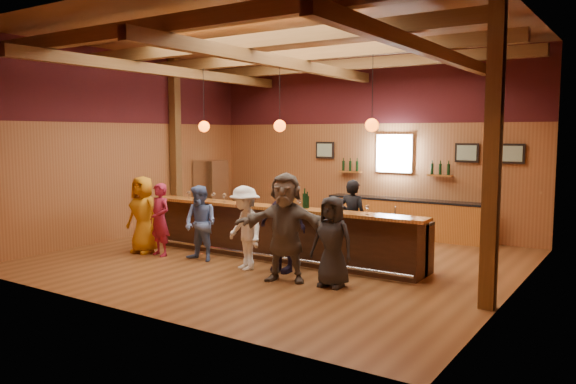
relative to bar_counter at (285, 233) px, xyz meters
name	(u,v)px	position (x,y,z in m)	size (l,w,h in m)	color
room	(281,100)	(-0.02, -0.09, 2.69)	(9.04, 9.00, 4.52)	brown
bar_counter	(285,233)	(0.00, 0.00, 0.00)	(6.30, 1.07, 1.11)	black
back_bar_cabinet	(405,218)	(1.18, 3.57, -0.05)	(4.00, 0.52, 0.95)	#914D1A
window	(394,153)	(0.78, 3.80, 1.53)	(0.95, 0.09, 0.95)	silver
framed_pictures	(428,152)	(1.65, 3.79, 1.58)	(5.35, 0.05, 0.45)	black
wine_shelves	(393,171)	(0.78, 3.73, 1.10)	(3.00, 0.18, 0.30)	#914D1A
pendant_lights	(280,125)	(-0.02, -0.15, 2.19)	(4.24, 0.24, 1.37)	black
stainless_fridge	(211,192)	(-4.12, 2.45, 0.38)	(0.70, 0.70, 1.80)	silver
customer_orange	(143,215)	(-2.82, -1.24, 0.30)	(0.80, 0.52, 1.65)	#BC7611
customer_redvest	(160,220)	(-2.30, -1.24, 0.24)	(0.55, 0.36, 1.52)	maroon
customer_denim	(201,223)	(-1.26, -1.14, 0.24)	(0.74, 0.58, 1.52)	#5570AB
customer_white	(245,228)	(-0.08, -1.23, 0.27)	(1.02, 0.59, 1.58)	white
customer_navy	(283,227)	(0.59, -0.96, 0.31)	(0.98, 0.41, 1.67)	#231B36
customer_brown	(285,227)	(1.01, -1.50, 0.42)	(1.75, 0.56, 1.89)	#60574D
customer_dark	(332,242)	(1.86, -1.36, 0.24)	(0.74, 0.48, 1.52)	#232326
bartender	(352,219)	(1.15, 0.78, 0.29)	(0.59, 0.39, 1.62)	black
ice_bucket	(291,201)	(0.29, -0.19, 0.70)	(0.20, 0.20, 0.21)	brown
bottle_a	(307,202)	(0.69, -0.24, 0.71)	(0.07, 0.07, 0.32)	black
bottle_b	(305,200)	(0.63, -0.25, 0.74)	(0.08, 0.08, 0.38)	black
glass_a	(189,193)	(-2.38, -0.28, 0.70)	(0.07, 0.07, 0.16)	silver
glass_b	(200,194)	(-1.93, -0.42, 0.72)	(0.08, 0.08, 0.18)	silver
glass_c	(214,195)	(-1.63, -0.30, 0.71)	(0.08, 0.08, 0.17)	silver
glass_d	(224,196)	(-1.26, -0.39, 0.72)	(0.08, 0.08, 0.19)	silver
glass_e	(252,198)	(-0.59, -0.32, 0.72)	(0.08, 0.08, 0.18)	silver
glass_f	(300,201)	(0.56, -0.33, 0.72)	(0.08, 0.08, 0.19)	silver
glass_g	(330,204)	(1.22, -0.31, 0.71)	(0.07, 0.07, 0.16)	silver
glass_h	(367,208)	(2.02, -0.36, 0.71)	(0.08, 0.08, 0.17)	silver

